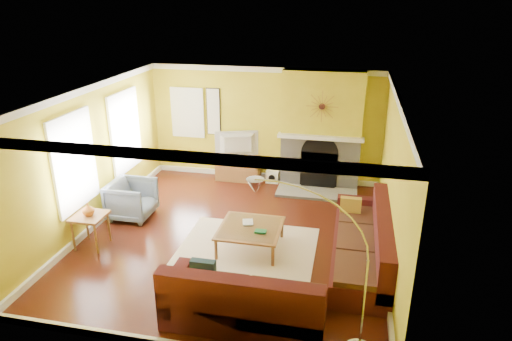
% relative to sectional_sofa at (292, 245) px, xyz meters
% --- Properties ---
extents(floor, '(5.50, 6.00, 0.02)m').
position_rel_sectional_sofa_xyz_m(floor, '(-1.20, 0.85, -0.46)').
color(floor, '#582112').
rests_on(floor, ground).
extents(ceiling, '(5.50, 6.00, 0.02)m').
position_rel_sectional_sofa_xyz_m(ceiling, '(-1.20, 0.85, 2.26)').
color(ceiling, white).
rests_on(ceiling, ground).
extents(wall_back, '(5.50, 0.02, 2.70)m').
position_rel_sectional_sofa_xyz_m(wall_back, '(-1.20, 3.86, 0.90)').
color(wall_back, gold).
rests_on(wall_back, ground).
extents(wall_front, '(5.50, 0.02, 2.70)m').
position_rel_sectional_sofa_xyz_m(wall_front, '(-1.20, -2.16, 0.90)').
color(wall_front, gold).
rests_on(wall_front, ground).
extents(wall_left, '(0.02, 6.00, 2.70)m').
position_rel_sectional_sofa_xyz_m(wall_left, '(-3.96, 0.85, 0.90)').
color(wall_left, gold).
rests_on(wall_left, ground).
extents(wall_right, '(0.02, 6.00, 2.70)m').
position_rel_sectional_sofa_xyz_m(wall_right, '(1.56, 0.85, 0.90)').
color(wall_right, gold).
rests_on(wall_right, ground).
extents(baseboard, '(5.50, 6.00, 0.12)m').
position_rel_sectional_sofa_xyz_m(baseboard, '(-1.20, 0.85, -0.39)').
color(baseboard, white).
rests_on(baseboard, floor).
extents(crown_molding, '(5.50, 6.00, 0.12)m').
position_rel_sectional_sofa_xyz_m(crown_molding, '(-1.20, 0.85, 2.19)').
color(crown_molding, white).
rests_on(crown_molding, ceiling).
extents(window_left_near, '(0.06, 1.22, 1.72)m').
position_rel_sectional_sofa_xyz_m(window_left_near, '(-3.92, 2.15, 1.05)').
color(window_left_near, white).
rests_on(window_left_near, wall_left).
extents(window_left_far, '(0.06, 1.22, 1.72)m').
position_rel_sectional_sofa_xyz_m(window_left_far, '(-3.92, 0.25, 1.05)').
color(window_left_far, white).
rests_on(window_left_far, wall_left).
extents(window_back, '(0.82, 0.06, 1.22)m').
position_rel_sectional_sofa_xyz_m(window_back, '(-3.10, 3.81, 1.10)').
color(window_back, white).
rests_on(window_back, wall_back).
extents(wall_art, '(0.34, 0.04, 1.14)m').
position_rel_sectional_sofa_xyz_m(wall_art, '(-2.45, 3.82, 1.15)').
color(wall_art, white).
rests_on(wall_art, wall_back).
extents(fireplace, '(1.80, 0.40, 2.70)m').
position_rel_sectional_sofa_xyz_m(fireplace, '(0.15, 3.65, 0.90)').
color(fireplace, gray).
rests_on(fireplace, floor).
extents(mantel, '(1.92, 0.22, 0.08)m').
position_rel_sectional_sofa_xyz_m(mantel, '(0.15, 3.41, 0.80)').
color(mantel, white).
rests_on(mantel, fireplace).
extents(hearth, '(1.80, 0.70, 0.06)m').
position_rel_sectional_sofa_xyz_m(hearth, '(0.15, 3.10, -0.42)').
color(hearth, gray).
rests_on(hearth, floor).
extents(sunburst, '(0.70, 0.04, 0.70)m').
position_rel_sectional_sofa_xyz_m(sunburst, '(0.15, 3.42, 1.50)').
color(sunburst, olive).
rests_on(sunburst, fireplace).
extents(rug, '(2.40, 1.80, 0.02)m').
position_rel_sectional_sofa_xyz_m(rug, '(-0.85, 0.55, -0.44)').
color(rug, beige).
rests_on(rug, floor).
extents(sectional_sofa, '(3.10, 3.70, 0.90)m').
position_rel_sectional_sofa_xyz_m(sectional_sofa, '(0.00, 0.00, 0.00)').
color(sectional_sofa, '#50191C').
rests_on(sectional_sofa, floor).
extents(coffee_table, '(1.09, 1.09, 0.43)m').
position_rel_sectional_sofa_xyz_m(coffee_table, '(-0.80, 0.50, -0.24)').
color(coffee_table, white).
rests_on(coffee_table, floor).
extents(media_console, '(1.04, 0.47, 0.57)m').
position_rel_sectional_sofa_xyz_m(media_console, '(-1.80, 3.60, -0.16)').
color(media_console, olive).
rests_on(media_console, floor).
extents(tv, '(1.06, 0.50, 0.62)m').
position_rel_sectional_sofa_xyz_m(tv, '(-1.80, 3.60, 0.43)').
color(tv, black).
rests_on(tv, media_console).
extents(subwoofer, '(0.30, 0.30, 0.30)m').
position_rel_sectional_sofa_xyz_m(subwoofer, '(-0.95, 3.63, -0.30)').
color(subwoofer, white).
rests_on(subwoofer, floor).
extents(armchair, '(0.85, 0.82, 0.77)m').
position_rel_sectional_sofa_xyz_m(armchair, '(-3.40, 1.20, -0.06)').
color(armchair, slate).
rests_on(armchair, floor).
extents(side_table, '(0.55, 0.55, 0.61)m').
position_rel_sectional_sofa_xyz_m(side_table, '(-3.60, 0.00, -0.14)').
color(side_table, olive).
rests_on(side_table, floor).
extents(vase, '(0.21, 0.21, 0.22)m').
position_rel_sectional_sofa_xyz_m(vase, '(-3.60, 0.00, 0.27)').
color(vase, '#CA691F').
rests_on(vase, side_table).
extents(book, '(0.24, 0.29, 0.02)m').
position_rel_sectional_sofa_xyz_m(book, '(-0.96, 0.61, -0.01)').
color(book, white).
rests_on(book, coffee_table).
extents(arc_lamp, '(1.43, 0.36, 2.26)m').
position_rel_sectional_sofa_xyz_m(arc_lamp, '(0.49, -1.70, 0.68)').
color(arc_lamp, silver).
rests_on(arc_lamp, floor).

